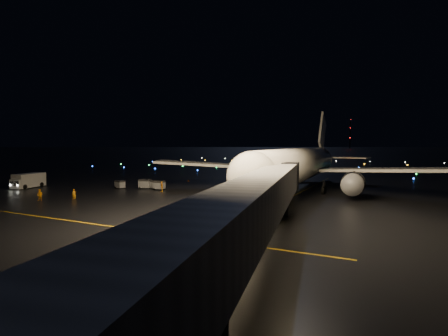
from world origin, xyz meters
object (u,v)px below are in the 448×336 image
at_px(pushback_tug, 235,218).
at_px(crew_a, 74,194).
at_px(belt_loader, 205,198).
at_px(baggage_cart_2, 120,184).
at_px(crew_c, 162,187).
at_px(baggage_cart_3, 145,184).
at_px(service_truck, 29,180).
at_px(baggage_cart_0, 154,185).
at_px(crew_b, 40,195).
at_px(airliner, 303,146).
at_px(baggage_cart_1, 159,185).

bearing_deg(pushback_tug, crew_a, 171.66).
height_order(belt_loader, baggage_cart_2, belt_loader).
xyz_separation_m(crew_c, baggage_cart_3, (-5.88, 2.46, -0.04)).
distance_m(service_truck, crew_c, 28.66).
height_order(crew_c, baggage_cart_0, crew_c).
xyz_separation_m(crew_b, baggage_cart_2, (0.44, 17.07, -0.13)).
relative_size(airliner, crew_c, 30.58).
distance_m(pushback_tug, baggage_cart_0, 34.89).
bearing_deg(baggage_cart_0, crew_a, -102.46).
bearing_deg(crew_c, airliner, 69.89).
bearing_deg(belt_loader, crew_c, 146.49).
relative_size(pushback_tug, crew_a, 2.38).
relative_size(crew_c, baggage_cart_0, 1.03).
bearing_deg(baggage_cart_2, baggage_cart_0, 38.64).
height_order(crew_b, baggage_cart_0, crew_b).
relative_size(belt_loader, crew_a, 3.64).
distance_m(baggage_cart_0, baggage_cart_2, 6.91).
bearing_deg(crew_b, pushback_tug, -23.52).
height_order(crew_a, crew_c, crew_c).
bearing_deg(baggage_cart_1, airliner, 14.89).
bearing_deg(crew_a, baggage_cart_3, 40.73).
height_order(service_truck, baggage_cart_0, service_truck).
bearing_deg(baggage_cart_1, crew_c, -51.83).
height_order(airliner, crew_c, airliner).
bearing_deg(crew_c, pushback_tug, 2.78).
height_order(pushback_tug, crew_b, pushback_tug).
bearing_deg(pushback_tug, crew_b, 178.41).
xyz_separation_m(service_truck, baggage_cart_1, (25.58, 8.89, -0.61)).
height_order(airliner, baggage_cart_1, airliner).
relative_size(airliner, belt_loader, 9.93).
bearing_deg(pushback_tug, baggage_cart_2, 152.17).
distance_m(crew_a, baggage_cart_0, 16.70).
bearing_deg(pushback_tug, baggage_cart_3, 145.80).
xyz_separation_m(baggage_cart_1, baggage_cart_3, (-3.58, 0.18, 0.07)).
distance_m(service_truck, baggage_cart_1, 27.09).
bearing_deg(airliner, pushback_tug, -91.84).
height_order(baggage_cart_2, baggage_cart_3, baggage_cart_3).
bearing_deg(airliner, belt_loader, -110.41).
bearing_deg(crew_b, baggage_cart_1, 44.84).
bearing_deg(baggage_cart_0, crew_c, -39.05).
xyz_separation_m(service_truck, baggage_cart_2, (17.33, 7.15, -0.68)).
distance_m(service_truck, baggage_cart_3, 23.81).
distance_m(baggage_cart_0, baggage_cart_3, 1.87).
xyz_separation_m(airliner, crew_c, (-22.90, -12.46, -7.40)).
xyz_separation_m(pushback_tug, service_truck, (-50.98, 11.80, 0.54)).
distance_m(airliner, belt_loader, 25.61).
distance_m(crew_b, crew_c, 19.85).
relative_size(crew_a, baggage_cart_3, 0.75).
bearing_deg(pushback_tug, belt_loader, 138.23).
bearing_deg(baggage_cart_0, baggage_cart_1, -29.10).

